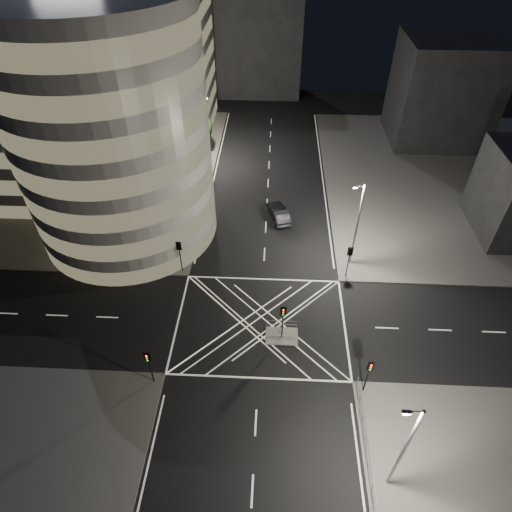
# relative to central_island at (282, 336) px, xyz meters

# --- Properties ---
(ground) EXTENTS (120.00, 120.00, 0.00)m
(ground) POSITION_rel_central_island_xyz_m (-2.00, 1.50, -0.07)
(ground) COLOR black
(ground) RESTS_ON ground
(sidewalk_far_left) EXTENTS (42.00, 42.00, 0.15)m
(sidewalk_far_left) POSITION_rel_central_island_xyz_m (-31.00, 28.50, 0.00)
(sidewalk_far_left) COLOR #5B5755
(sidewalk_far_left) RESTS_ON ground
(sidewalk_far_right) EXTENTS (42.00, 42.00, 0.15)m
(sidewalk_far_right) POSITION_rel_central_island_xyz_m (27.00, 28.50, 0.00)
(sidewalk_far_right) COLOR #5B5755
(sidewalk_far_right) RESTS_ON ground
(central_island) EXTENTS (3.00, 2.00, 0.15)m
(central_island) POSITION_rel_central_island_xyz_m (0.00, 0.00, 0.00)
(central_island) COLOR slate
(central_island) RESTS_ON ground
(office_tower_curved) EXTENTS (30.00, 29.00, 27.20)m
(office_tower_curved) POSITION_rel_central_island_xyz_m (-22.74, 20.24, 12.58)
(office_tower_curved) COLOR #989590
(office_tower_curved) RESTS_ON sidewalk_far_left
(office_block_rear) EXTENTS (24.00, 16.00, 22.00)m
(office_block_rear) POSITION_rel_central_island_xyz_m (-24.00, 43.50, 11.07)
(office_block_rear) COLOR #989590
(office_block_rear) RESTS_ON sidewalk_far_left
(building_right_far) EXTENTS (14.00, 12.00, 15.00)m
(building_right_far) POSITION_rel_central_island_xyz_m (24.00, 41.50, 7.58)
(building_right_far) COLOR black
(building_right_far) RESTS_ON sidewalk_far_right
(building_far_end) EXTENTS (18.00, 8.00, 18.00)m
(building_far_end) POSITION_rel_central_island_xyz_m (-6.00, 59.50, 8.93)
(building_far_end) COLOR black
(building_far_end) RESTS_ON ground
(tree_a) EXTENTS (4.71, 4.71, 7.74)m
(tree_a) POSITION_rel_central_island_xyz_m (-12.50, 10.50, 5.09)
(tree_a) COLOR black
(tree_a) RESTS_ON sidewalk_far_left
(tree_b) EXTENTS (4.00, 4.00, 7.06)m
(tree_b) POSITION_rel_central_island_xyz_m (-12.50, 16.50, 4.83)
(tree_b) COLOR black
(tree_b) RESTS_ON sidewalk_far_left
(tree_c) EXTENTS (4.71, 4.71, 7.18)m
(tree_c) POSITION_rel_central_island_xyz_m (-12.50, 22.50, 4.54)
(tree_c) COLOR black
(tree_c) RESTS_ON sidewalk_far_left
(tree_d) EXTENTS (4.98, 4.98, 7.56)m
(tree_d) POSITION_rel_central_island_xyz_m (-12.50, 28.50, 4.76)
(tree_d) COLOR black
(tree_d) RESTS_ON sidewalk_far_left
(tree_e) EXTENTS (3.85, 3.85, 6.28)m
(tree_e) POSITION_rel_central_island_xyz_m (-12.50, 34.50, 4.13)
(tree_e) COLOR black
(tree_e) RESTS_ON sidewalk_far_left
(traffic_signal_fl) EXTENTS (0.55, 0.22, 4.00)m
(traffic_signal_fl) POSITION_rel_central_island_xyz_m (-10.80, 8.30, 2.84)
(traffic_signal_fl) COLOR black
(traffic_signal_fl) RESTS_ON sidewalk_far_left
(traffic_signal_nl) EXTENTS (0.55, 0.22, 4.00)m
(traffic_signal_nl) POSITION_rel_central_island_xyz_m (-10.80, -5.30, 2.84)
(traffic_signal_nl) COLOR black
(traffic_signal_nl) RESTS_ON sidewalk_near_left
(traffic_signal_fr) EXTENTS (0.55, 0.22, 4.00)m
(traffic_signal_fr) POSITION_rel_central_island_xyz_m (6.80, 8.30, 2.84)
(traffic_signal_fr) COLOR black
(traffic_signal_fr) RESTS_ON sidewalk_far_right
(traffic_signal_nr) EXTENTS (0.55, 0.22, 4.00)m
(traffic_signal_nr) POSITION_rel_central_island_xyz_m (6.80, -5.30, 2.84)
(traffic_signal_nr) COLOR black
(traffic_signal_nr) RESTS_ON sidewalk_near_right
(traffic_signal_island) EXTENTS (0.55, 0.22, 4.00)m
(traffic_signal_island) POSITION_rel_central_island_xyz_m (0.00, 0.00, 2.84)
(traffic_signal_island) COLOR black
(traffic_signal_island) RESTS_ON central_island
(street_lamp_left_near) EXTENTS (1.25, 0.25, 10.00)m
(street_lamp_left_near) POSITION_rel_central_island_xyz_m (-11.44, 13.50, 5.47)
(street_lamp_left_near) COLOR slate
(street_lamp_left_near) RESTS_ON sidewalk_far_left
(street_lamp_left_far) EXTENTS (1.25, 0.25, 10.00)m
(street_lamp_left_far) POSITION_rel_central_island_xyz_m (-11.44, 31.50, 5.47)
(street_lamp_left_far) COLOR slate
(street_lamp_left_far) RESTS_ON sidewalk_far_left
(street_lamp_right_far) EXTENTS (1.25, 0.25, 10.00)m
(street_lamp_right_far) POSITION_rel_central_island_xyz_m (7.44, 10.50, 5.47)
(street_lamp_right_far) COLOR slate
(street_lamp_right_far) RESTS_ON sidewalk_far_right
(street_lamp_right_near) EXTENTS (1.25, 0.25, 10.00)m
(street_lamp_right_near) POSITION_rel_central_island_xyz_m (7.44, -12.50, 5.47)
(street_lamp_right_near) COLOR slate
(street_lamp_right_near) RESTS_ON sidewalk_near_right
(railing_near_right) EXTENTS (0.06, 11.70, 1.10)m
(railing_near_right) POSITION_rel_central_island_xyz_m (6.30, -10.65, 0.62)
(railing_near_right) COLOR slate
(railing_near_right) RESTS_ON sidewalk_near_right
(railing_island_south) EXTENTS (2.80, 0.06, 1.10)m
(railing_island_south) POSITION_rel_central_island_xyz_m (0.00, -0.90, 0.62)
(railing_island_south) COLOR slate
(railing_island_south) RESTS_ON central_island
(railing_island_north) EXTENTS (2.80, 0.06, 1.10)m
(railing_island_north) POSITION_rel_central_island_xyz_m (0.00, 0.90, 0.62)
(railing_island_north) COLOR slate
(railing_island_north) RESTS_ON central_island
(sedan) EXTENTS (3.23, 5.42, 1.69)m
(sedan) POSITION_rel_central_island_xyz_m (-0.50, 18.28, 0.77)
(sedan) COLOR black
(sedan) RESTS_ON ground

